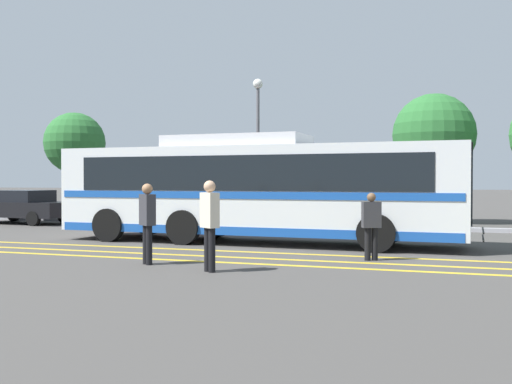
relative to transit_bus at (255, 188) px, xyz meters
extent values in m
plane|color=#423F3D|center=(0.77, 0.08, -1.62)|extent=(220.00, 220.00, 0.00)
cube|color=gold|center=(0.02, -2.20, -1.62)|extent=(31.96, 0.20, 0.01)
cube|color=gold|center=(0.02, -3.32, -1.62)|extent=(31.96, 0.20, 0.01)
cube|color=gold|center=(0.02, -4.23, -1.62)|extent=(31.96, 0.20, 0.01)
cube|color=#99999E|center=(0.02, 6.04, -1.55)|extent=(39.96, 0.36, 0.15)
cube|color=silver|center=(0.02, 0.00, -0.05)|extent=(12.02, 2.81, 2.51)
cube|color=black|center=(0.02, 0.00, 0.43)|extent=(10.35, 2.80, 0.99)
cube|color=#194CA5|center=(0.02, 0.00, -0.19)|extent=(11.79, 2.84, 0.20)
cube|color=#194CA5|center=(0.02, 0.00, -1.18)|extent=(11.78, 2.83, 0.24)
cube|color=black|center=(6.01, -0.17, 0.01)|extent=(0.10, 2.17, 1.83)
cube|color=black|center=(6.01, -0.17, 1.06)|extent=(0.09, 1.73, 0.24)
cube|color=silver|center=(-0.58, 0.02, 1.38)|extent=(4.24, 2.09, 0.35)
cube|color=black|center=(6.29, -0.18, -1.07)|extent=(0.09, 1.85, 0.04)
cube|color=black|center=(6.29, -0.18, -1.27)|extent=(0.09, 1.85, 0.04)
cylinder|color=black|center=(3.76, 1.08, -1.12)|extent=(1.01, 0.31, 1.00)
cylinder|color=black|center=(3.69, -1.29, -1.12)|extent=(1.01, 0.31, 1.00)
cylinder|color=black|center=(-1.74, 1.23, -1.12)|extent=(1.01, 0.31, 1.00)
cylinder|color=black|center=(-1.81, -1.13, -1.12)|extent=(1.01, 0.31, 1.00)
cylinder|color=black|center=(-4.25, 1.31, -1.12)|extent=(1.01, 0.31, 1.00)
cylinder|color=black|center=(-4.32, -1.06, -1.12)|extent=(1.01, 0.31, 1.00)
cube|color=black|center=(-11.99, 4.40, -1.01)|extent=(4.72, 2.26, 0.63)
cube|color=black|center=(-11.88, 4.40, -0.44)|extent=(2.04, 1.84, 0.49)
cylinder|color=black|center=(-13.35, 5.42, -1.32)|extent=(0.61, 0.24, 0.60)
cylinder|color=black|center=(-10.63, 3.38, -1.32)|extent=(0.61, 0.24, 0.60)
cylinder|color=black|center=(-10.51, 5.23, -1.32)|extent=(0.61, 0.24, 0.60)
cube|color=maroon|center=(-5.19, 4.34, -1.01)|extent=(4.42, 1.90, 0.62)
cube|color=black|center=(-5.08, 4.34, -0.47)|extent=(1.88, 1.60, 0.48)
cylinder|color=black|center=(-6.57, 3.56, -1.32)|extent=(0.61, 0.22, 0.60)
cylinder|color=black|center=(-6.51, 5.22, -1.32)|extent=(0.61, 0.22, 0.60)
cylinder|color=black|center=(-3.87, 3.46, -1.32)|extent=(0.61, 0.22, 0.60)
cylinder|color=black|center=(-3.81, 5.13, -1.32)|extent=(0.61, 0.22, 0.60)
cylinder|color=black|center=(-0.88, -5.01, -1.19)|extent=(0.14, 0.14, 0.86)
cylinder|color=black|center=(-0.74, -5.11, -1.19)|extent=(0.14, 0.14, 0.86)
cube|color=#333338|center=(-0.81, -5.06, -0.42)|extent=(0.47, 0.43, 0.68)
sphere|color=#9E704C|center=(-0.81, -5.06, 0.04)|extent=(0.23, 0.23, 0.23)
cylinder|color=black|center=(0.83, -5.56, -1.18)|extent=(0.14, 0.14, 0.89)
cylinder|color=black|center=(0.97, -5.67, -1.18)|extent=(0.14, 0.14, 0.89)
cube|color=beige|center=(0.90, -5.62, -0.38)|extent=(0.47, 0.43, 0.71)
sphere|color=tan|center=(0.90, -5.62, 0.10)|extent=(0.24, 0.24, 0.24)
cylinder|color=black|center=(3.84, -2.81, -1.25)|extent=(0.14, 0.14, 0.76)
cylinder|color=black|center=(3.69, -2.87, -1.25)|extent=(0.14, 0.14, 0.76)
cube|color=#333338|center=(3.77, -2.84, -0.57)|extent=(0.47, 0.37, 0.60)
sphere|color=brown|center=(3.77, -2.84, -0.16)|extent=(0.21, 0.21, 0.21)
cylinder|color=#59595E|center=(-2.16, 6.79, 1.19)|extent=(0.14, 0.14, 5.64)
sphere|color=silver|center=(-2.16, 6.79, 4.22)|extent=(0.41, 0.41, 0.41)
cylinder|color=#513823|center=(-12.45, 8.75, -0.33)|extent=(0.28, 0.28, 2.59)
sphere|color=#28662D|center=(-12.45, 8.75, 2.10)|extent=(3.02, 3.02, 3.02)
cylinder|color=#513823|center=(4.72, 10.09, -0.37)|extent=(0.28, 0.28, 2.50)
sphere|color=#28662D|center=(4.72, 10.09, 2.19)|extent=(3.52, 3.52, 3.52)
camera|label=1|loc=(5.59, -16.74, 0.22)|focal=42.00mm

